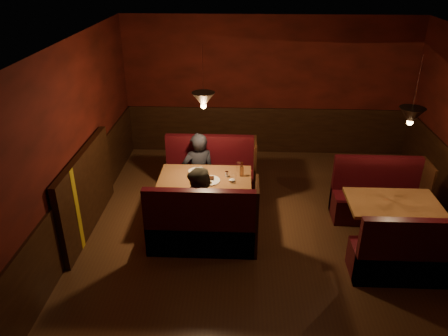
{
  "coord_description": "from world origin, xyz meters",
  "views": [
    {
      "loc": [
        -0.52,
        -5.4,
        3.98
      ],
      "look_at": [
        -0.8,
        0.7,
        0.95
      ],
      "focal_mm": 35.0,
      "sensor_mm": 36.0,
      "label": 1
    }
  ],
  "objects_px": {
    "second_bench_near": "(409,259)",
    "main_bench_near": "(203,230)",
    "main_bench_far": "(211,177)",
    "diner_b": "(202,198)",
    "main_table": "(206,187)",
    "diner_a": "(198,157)",
    "second_bench_far": "(377,199)",
    "second_table": "(392,213)"
  },
  "relations": [
    {
      "from": "diner_a",
      "to": "diner_b",
      "type": "height_order",
      "value": "diner_b"
    },
    {
      "from": "main_table",
      "to": "second_bench_far",
      "type": "bearing_deg",
      "value": 4.41
    },
    {
      "from": "main_bench_far",
      "to": "second_table",
      "type": "distance_m",
      "value": 3.09
    },
    {
      "from": "second_table",
      "to": "second_bench_near",
      "type": "height_order",
      "value": "second_bench_near"
    },
    {
      "from": "main_bench_near",
      "to": "second_table",
      "type": "height_order",
      "value": "main_bench_near"
    },
    {
      "from": "main_bench_near",
      "to": "diner_b",
      "type": "xyz_separation_m",
      "value": [
        -0.02,
        0.14,
        0.45
      ]
    },
    {
      "from": "main_bench_far",
      "to": "second_bench_near",
      "type": "height_order",
      "value": "main_bench_far"
    },
    {
      "from": "main_table",
      "to": "diner_b",
      "type": "xyz_separation_m",
      "value": [
        -0.01,
        -0.69,
        0.2
      ]
    },
    {
      "from": "main_bench_near",
      "to": "main_bench_far",
      "type": "bearing_deg",
      "value": 90.0
    },
    {
      "from": "main_bench_near",
      "to": "second_table",
      "type": "relative_size",
      "value": 1.23
    },
    {
      "from": "second_bench_far",
      "to": "second_bench_near",
      "type": "relative_size",
      "value": 1.0
    },
    {
      "from": "diner_b",
      "to": "main_bench_near",
      "type": "bearing_deg",
      "value": -60.78
    },
    {
      "from": "diner_a",
      "to": "main_bench_near",
      "type": "bearing_deg",
      "value": 79.74
    },
    {
      "from": "main_bench_near",
      "to": "main_table",
      "type": "bearing_deg",
      "value": 91.16
    },
    {
      "from": "second_bench_near",
      "to": "main_bench_far",
      "type": "bearing_deg",
      "value": 142.02
    },
    {
      "from": "main_bench_far",
      "to": "diner_b",
      "type": "relative_size",
      "value": 1.01
    },
    {
      "from": "main_bench_near",
      "to": "diner_a",
      "type": "distance_m",
      "value": 1.61
    },
    {
      "from": "second_table",
      "to": "second_bench_far",
      "type": "height_order",
      "value": "second_bench_far"
    },
    {
      "from": "main_bench_far",
      "to": "diner_a",
      "type": "distance_m",
      "value": 0.51
    },
    {
      "from": "second_table",
      "to": "second_bench_near",
      "type": "relative_size",
      "value": 0.9
    },
    {
      "from": "main_bench_near",
      "to": "diner_b",
      "type": "distance_m",
      "value": 0.47
    },
    {
      "from": "main_bench_near",
      "to": "diner_a",
      "type": "relative_size",
      "value": 1.01
    },
    {
      "from": "second_bench_far",
      "to": "diner_b",
      "type": "relative_size",
      "value": 0.9
    },
    {
      "from": "second_table",
      "to": "second_bench_far",
      "type": "distance_m",
      "value": 0.81
    },
    {
      "from": "main_bench_far",
      "to": "main_bench_near",
      "type": "relative_size",
      "value": 1.0
    },
    {
      "from": "main_bench_near",
      "to": "diner_b",
      "type": "relative_size",
      "value": 1.01
    },
    {
      "from": "second_table",
      "to": "diner_a",
      "type": "height_order",
      "value": "diner_a"
    },
    {
      "from": "second_bench_near",
      "to": "diner_a",
      "type": "bearing_deg",
      "value": 145.7
    },
    {
      "from": "second_bench_near",
      "to": "second_table",
      "type": "bearing_deg",
      "value": 92.2
    },
    {
      "from": "second_bench_far",
      "to": "diner_b",
      "type": "height_order",
      "value": "diner_b"
    },
    {
      "from": "main_table",
      "to": "main_bench_near",
      "type": "distance_m",
      "value": 0.87
    },
    {
      "from": "main_bench_near",
      "to": "second_bench_far",
      "type": "relative_size",
      "value": 1.11
    },
    {
      "from": "second_bench_near",
      "to": "diner_b",
      "type": "distance_m",
      "value": 2.92
    },
    {
      "from": "main_bench_near",
      "to": "second_bench_far",
      "type": "distance_m",
      "value": 2.97
    },
    {
      "from": "main_table",
      "to": "second_bench_far",
      "type": "relative_size",
      "value": 1.01
    },
    {
      "from": "second_bench_near",
      "to": "main_bench_near",
      "type": "bearing_deg",
      "value": 169.49
    },
    {
      "from": "main_bench_near",
      "to": "second_table",
      "type": "bearing_deg",
      "value": 5.49
    },
    {
      "from": "main_bench_near",
      "to": "second_bench_near",
      "type": "height_order",
      "value": "main_bench_near"
    },
    {
      "from": "main_table",
      "to": "second_bench_far",
      "type": "height_order",
      "value": "second_bench_far"
    },
    {
      "from": "second_bench_far",
      "to": "diner_b",
      "type": "bearing_deg",
      "value": -162.05
    },
    {
      "from": "second_bench_far",
      "to": "diner_b",
      "type": "distance_m",
      "value": 2.99
    },
    {
      "from": "main_bench_far",
      "to": "second_table",
      "type": "bearing_deg",
      "value": -26.82
    }
  ]
}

